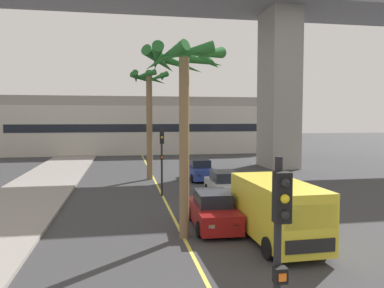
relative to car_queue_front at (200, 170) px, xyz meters
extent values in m
cube|color=#DBCC4C|center=(-3.46, -5.84, -0.72)|extent=(0.14, 56.00, 0.01)
cube|color=gray|center=(8.98, 6.20, 6.73)|extent=(2.80, 4.40, 14.90)
cube|color=beige|center=(-3.46, 23.91, 2.42)|extent=(36.28, 8.00, 6.28)
cube|color=#9C998D|center=(-3.46, 23.91, 6.16)|extent=(35.55, 7.20, 1.20)
cube|color=black|center=(-3.46, 19.89, 2.73)|extent=(32.65, 0.04, 1.00)
cube|color=navy|center=(0.00, -0.03, -0.14)|extent=(1.73, 4.11, 0.80)
cube|color=black|center=(0.00, 0.12, 0.54)|extent=(1.41, 2.06, 0.60)
cube|color=#F2EDCC|center=(0.48, -2.04, -0.09)|extent=(0.24, 0.08, 0.14)
cube|color=#F2EDCC|center=(-0.45, -2.05, -0.09)|extent=(0.24, 0.08, 0.14)
cylinder|color=black|center=(0.82, -1.30, -0.40)|extent=(0.23, 0.64, 0.64)
cylinder|color=black|center=(-0.80, -1.31, -0.40)|extent=(0.23, 0.64, 0.64)
cylinder|color=black|center=(0.80, 1.25, -0.40)|extent=(0.23, 0.64, 0.64)
cylinder|color=black|center=(-0.82, 1.23, -0.40)|extent=(0.23, 0.64, 0.64)
cube|color=#B7BABF|center=(0.14, -6.85, -0.14)|extent=(1.78, 4.13, 0.80)
cube|color=black|center=(0.14, -6.70, 0.54)|extent=(1.43, 2.08, 0.60)
cube|color=#F2EDCC|center=(0.57, -8.87, -0.09)|extent=(0.24, 0.08, 0.14)
cube|color=#F2EDCC|center=(-0.37, -8.85, -0.09)|extent=(0.24, 0.08, 0.14)
cylinder|color=black|center=(0.92, -8.14, -0.40)|extent=(0.23, 0.64, 0.64)
cylinder|color=black|center=(-0.69, -8.11, -0.40)|extent=(0.23, 0.64, 0.64)
cylinder|color=black|center=(0.97, -5.60, -0.40)|extent=(0.23, 0.64, 0.64)
cylinder|color=black|center=(-0.64, -5.56, -0.40)|extent=(0.23, 0.64, 0.64)
cube|color=maroon|center=(-1.97, -12.79, -0.14)|extent=(1.83, 4.15, 0.80)
cube|color=black|center=(-1.97, -12.64, 0.54)|extent=(1.46, 2.09, 0.60)
cube|color=#F2EDCC|center=(-1.57, -14.82, -0.09)|extent=(0.24, 0.09, 0.14)
cube|color=#F2EDCC|center=(-2.51, -14.79, -0.09)|extent=(0.24, 0.09, 0.14)
cylinder|color=black|center=(-1.21, -14.09, -0.40)|extent=(0.24, 0.65, 0.64)
cylinder|color=black|center=(-2.82, -14.04, -0.40)|extent=(0.24, 0.65, 0.64)
cylinder|color=black|center=(-1.13, -11.55, -0.40)|extent=(0.24, 0.65, 0.64)
cylinder|color=black|center=(-2.74, -11.49, -0.40)|extent=(0.24, 0.65, 0.64)
cube|color=yellow|center=(-0.07, -15.20, 0.59)|extent=(2.12, 5.24, 2.10)
cube|color=black|center=(-0.01, -17.76, 0.94)|extent=(1.80, 0.12, 0.80)
cube|color=black|center=(-0.01, -17.82, 0.01)|extent=(1.70, 0.10, 0.44)
cylinder|color=black|center=(0.91, -16.74, -0.34)|extent=(0.28, 0.77, 0.76)
cylinder|color=black|center=(-0.99, -16.78, -0.34)|extent=(0.28, 0.77, 0.76)
cylinder|color=black|center=(0.84, -13.62, -0.34)|extent=(0.28, 0.77, 0.76)
cylinder|color=black|center=(-1.06, -13.66, -0.34)|extent=(0.28, 0.77, 0.76)
cube|color=black|center=(-3.47, -23.49, 2.88)|extent=(0.24, 0.20, 0.76)
sphere|color=black|center=(-3.47, -23.59, 3.12)|extent=(0.14, 0.14, 0.14)
sphere|color=yellow|center=(-3.47, -23.59, 2.88)|extent=(0.14, 0.14, 0.14)
sphere|color=black|center=(-3.47, -23.59, 2.64)|extent=(0.14, 0.14, 0.14)
cube|color=black|center=(-3.47, -23.47, 1.68)|extent=(0.20, 0.16, 0.24)
cube|color=orange|center=(-3.47, -23.55, 1.68)|extent=(0.12, 0.03, 0.12)
cylinder|color=black|center=(-3.50, -5.72, 1.38)|extent=(0.12, 0.12, 4.20)
cube|color=black|center=(-3.50, -5.86, 2.88)|extent=(0.24, 0.20, 0.76)
sphere|color=black|center=(-3.50, -5.96, 3.12)|extent=(0.14, 0.14, 0.14)
sphere|color=yellow|center=(-3.50, -5.96, 2.88)|extent=(0.14, 0.14, 0.14)
sphere|color=black|center=(-3.50, -5.96, 2.64)|extent=(0.14, 0.14, 0.14)
cube|color=black|center=(-3.50, -5.84, 1.68)|extent=(0.20, 0.16, 0.24)
cube|color=orange|center=(-3.50, -5.92, 1.68)|extent=(0.12, 0.03, 0.12)
cylinder|color=brown|center=(-3.79, 0.84, 3.27)|extent=(0.46, 0.46, 7.97)
sphere|color=#236028|center=(-3.79, 0.84, 7.40)|extent=(0.60, 0.60, 0.60)
cone|color=#236028|center=(-2.79, 0.73, 7.10)|extent=(0.66, 2.08, 1.00)
cone|color=#236028|center=(-3.32, 1.73, 7.03)|extent=(2.01, 1.34, 1.10)
cone|color=#236028|center=(-4.27, 1.72, 7.09)|extent=(2.01, 1.37, 1.01)
cone|color=#236028|center=(-4.79, 0.90, 7.09)|extent=(0.57, 2.07, 1.02)
cone|color=#236028|center=(-4.27, -0.04, 7.19)|extent=(2.02, 1.37, 0.85)
cone|color=#236028|center=(-3.25, -0.01, 7.04)|extent=(1.96, 1.46, 1.09)
cylinder|color=brown|center=(-3.44, -13.97, 2.88)|extent=(0.40, 0.40, 7.20)
sphere|color=#236028|center=(-3.44, -13.97, 6.63)|extent=(0.60, 0.60, 0.60)
cone|color=#236028|center=(-2.37, -13.89, 6.26)|extent=(0.61, 2.19, 1.12)
cone|color=#236028|center=(-2.60, -13.31, 6.36)|extent=(1.71, 1.98, 0.95)
cone|color=#236028|center=(-3.50, -12.91, 6.28)|extent=(2.19, 0.57, 1.08)
cone|color=#236028|center=(-4.29, -13.33, 6.30)|extent=(1.66, 2.00, 1.04)
cone|color=#236028|center=(-4.50, -13.94, 6.33)|extent=(0.50, 2.19, 1.00)
cone|color=#236028|center=(-4.25, -14.66, 6.25)|extent=(1.73, 1.94, 1.12)
cone|color=#236028|center=(-3.57, -15.03, 6.38)|extent=(2.22, 0.71, 0.92)
cone|color=#236028|center=(-2.66, -14.71, 6.42)|extent=(1.83, 1.88, 0.84)
camera|label=1|loc=(-5.79, -28.82, 4.07)|focal=35.92mm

